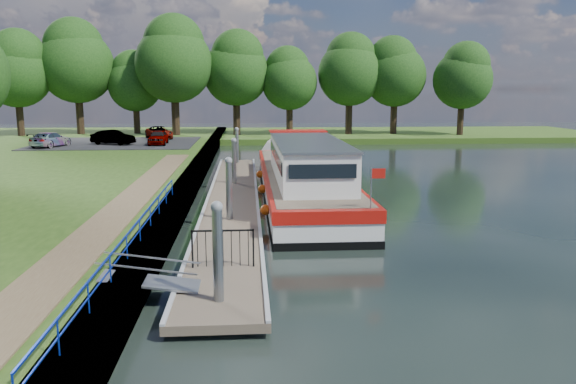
{
  "coord_description": "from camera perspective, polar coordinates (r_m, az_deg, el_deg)",
  "views": [
    {
      "loc": [
        0.77,
        -13.92,
        5.62
      ],
      "look_at": [
        2.42,
        9.0,
        1.4
      ],
      "focal_mm": 35.0,
      "sensor_mm": 36.0,
      "label": 1
    }
  ],
  "objects": [
    {
      "name": "ground",
      "position": [
        15.03,
        -6.9,
        -11.62
      ],
      "size": [
        160.0,
        160.0,
        0.0
      ],
      "primitive_type": "plane",
      "color": "black",
      "rests_on": "ground"
    },
    {
      "name": "pontoon",
      "position": [
        27.48,
        -5.65,
        -1.06
      ],
      "size": [
        2.5,
        30.0,
        0.56
      ],
      "color": "brown",
      "rests_on": "ground"
    },
    {
      "name": "mooring_piles",
      "position": [
        27.28,
        -5.7,
        1.2
      ],
      "size": [
        0.3,
        27.3,
        3.55
      ],
      "color": "gray",
      "rests_on": "ground"
    },
    {
      "name": "car_a",
      "position": [
        50.74,
        -13.04,
        5.45
      ],
      "size": [
        1.61,
        3.81,
        1.28
      ],
      "primitive_type": "imported",
      "rotation": [
        0.0,
        0.0,
        0.02
      ],
      "color": "#999999",
      "rests_on": "carpark"
    },
    {
      "name": "horizon_trees",
      "position": [
        62.69,
        -6.46,
        12.46
      ],
      "size": [
        54.38,
        10.03,
        12.87
      ],
      "color": "#332316",
      "rests_on": "ground"
    },
    {
      "name": "car_b",
      "position": [
        51.72,
        -17.36,
        5.32
      ],
      "size": [
        4.05,
        2.58,
        1.26
      ],
      "primitive_type": "imported",
      "rotation": [
        0.0,
        0.0,
        1.22
      ],
      "color": "#999999",
      "rests_on": "carpark"
    },
    {
      "name": "car_c",
      "position": [
        51.52,
        -22.99,
        4.94
      ],
      "size": [
        2.76,
        4.57,
        1.24
      ],
      "primitive_type": "imported",
      "rotation": [
        0.0,
        0.0,
        2.89
      ],
      "color": "#999999",
      "rests_on": "carpark"
    },
    {
      "name": "gangway",
      "position": [
        15.48,
        -13.8,
        -8.72
      ],
      "size": [
        2.58,
        1.0,
        0.92
      ],
      "color": "#A5A8AD",
      "rests_on": "ground"
    },
    {
      "name": "barge",
      "position": [
        29.84,
        1.35,
        1.66
      ],
      "size": [
        4.36,
        21.15,
        4.78
      ],
      "color": "black",
      "rests_on": "ground"
    },
    {
      "name": "bank_edge",
      "position": [
        29.58,
        -10.51,
        0.04
      ],
      "size": [
        1.1,
        90.0,
        0.78
      ],
      "primitive_type": "cube",
      "color": "#473D2D",
      "rests_on": "ground"
    },
    {
      "name": "far_bank",
      "position": [
        67.08,
        5.55,
        5.8
      ],
      "size": [
        60.0,
        18.0,
        0.6
      ],
      "primitive_type": "cube",
      "color": "#2A4814",
      "rests_on": "ground"
    },
    {
      "name": "footpath",
      "position": [
        23.03,
        -17.01,
        -2.14
      ],
      "size": [
        1.6,
        40.0,
        0.05
      ],
      "primitive_type": "cube",
      "color": "brown",
      "rests_on": "riverbank"
    },
    {
      "name": "car_d",
      "position": [
        56.61,
        -12.97,
        5.9
      ],
      "size": [
        3.43,
        4.78,
        1.21
      ],
      "primitive_type": "imported",
      "rotation": [
        0.0,
        0.0,
        0.37
      ],
      "color": "#999999",
      "rests_on": "carpark"
    },
    {
      "name": "blue_fence",
      "position": [
        17.81,
        -15.43,
        -3.97
      ],
      "size": [
        0.04,
        18.04,
        0.72
      ],
      "color": "#0C2DBF",
      "rests_on": "riverbank"
    },
    {
      "name": "gate_panel",
      "position": [
        16.75,
        -6.64,
        -5.15
      ],
      "size": [
        1.85,
        0.05,
        1.15
      ],
      "color": "black",
      "rests_on": "ground"
    },
    {
      "name": "carpark",
      "position": [
        53.46,
        -16.89,
        4.79
      ],
      "size": [
        14.0,
        12.0,
        0.06
      ],
      "primitive_type": "cube",
      "color": "black",
      "rests_on": "riverbank"
    }
  ]
}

